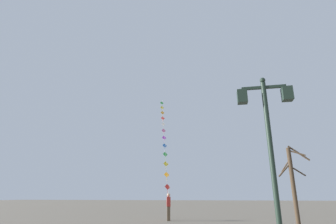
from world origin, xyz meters
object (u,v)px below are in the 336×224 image
(kite_flyer, at_px, (169,206))
(bare_tree, at_px, (293,182))
(twin_lantern_lamp_post, at_px, (268,127))
(kite_train, at_px, (164,138))

(kite_flyer, bearing_deg, bare_tree, -113.06)
(twin_lantern_lamp_post, relative_size, kite_flyer, 2.86)
(twin_lantern_lamp_post, relative_size, kite_train, 0.36)
(twin_lantern_lamp_post, height_order, kite_flyer, twin_lantern_lamp_post)
(kite_flyer, distance_m, bare_tree, 7.81)
(bare_tree, bearing_deg, kite_flyer, 170.87)
(twin_lantern_lamp_post, distance_m, bare_tree, 9.75)
(twin_lantern_lamp_post, distance_m, kite_flyer, 11.85)
(kite_train, xyz_separation_m, bare_tree, (9.70, -9.84, -5.01))
(twin_lantern_lamp_post, bearing_deg, kite_train, 110.03)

